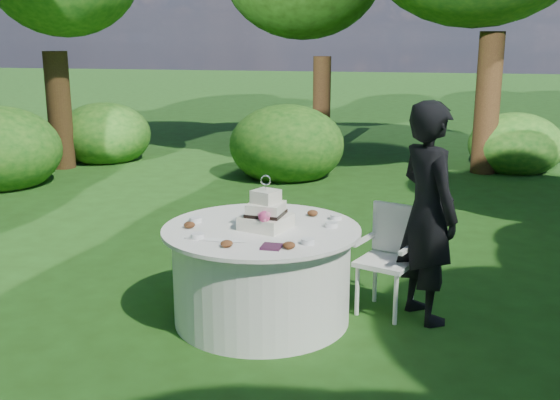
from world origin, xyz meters
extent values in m
plane|color=#1B3D10|center=(0.00, 0.00, 0.00)|extent=(80.00, 80.00, 0.00)
cube|color=#411C36|center=(0.20, -0.48, 0.78)|extent=(0.14, 0.14, 0.02)
ellipsoid|color=white|center=(-0.25, -0.41, 0.78)|extent=(0.48, 0.07, 0.01)
imported|color=black|center=(1.27, 0.34, 0.88)|extent=(0.71, 0.77, 1.76)
cylinder|color=white|center=(0.00, 0.00, 0.37)|extent=(1.40, 1.40, 0.74)
cylinder|color=silver|center=(0.00, 0.00, 0.76)|extent=(1.56, 1.56, 0.03)
cube|color=silver|center=(0.04, -0.02, 0.82)|extent=(0.42, 0.42, 0.11)
cube|color=beige|center=(0.04, -0.02, 0.92)|extent=(0.27, 0.27, 0.11)
cube|color=beige|center=(0.04, -0.02, 1.02)|extent=(0.23, 0.23, 0.11)
cube|color=black|center=(0.04, -0.02, 0.89)|extent=(0.29, 0.29, 0.04)
sphere|color=#BA366C|center=(0.07, -0.17, 0.91)|extent=(0.09, 0.09, 0.09)
cylinder|color=silver|center=(0.04, -0.02, 1.09)|extent=(0.01, 0.01, 0.05)
torus|color=silver|center=(0.04, -0.02, 1.16)|extent=(0.08, 0.03, 0.08)
cube|color=white|center=(0.95, 0.35, 0.44)|extent=(0.53, 0.53, 0.04)
cube|color=silver|center=(1.02, 0.53, 0.68)|extent=(0.40, 0.18, 0.42)
cylinder|color=silver|center=(0.74, 0.25, 0.21)|extent=(0.04, 0.04, 0.42)
cylinder|color=silver|center=(1.05, 0.13, 0.21)|extent=(0.04, 0.04, 0.42)
cylinder|color=white|center=(0.85, 0.57, 0.21)|extent=(0.04, 0.04, 0.42)
cylinder|color=white|center=(1.17, 0.45, 0.21)|extent=(0.04, 0.04, 0.42)
cube|color=white|center=(0.77, 0.42, 0.60)|extent=(0.16, 0.37, 0.03)
cube|color=white|center=(1.14, 0.28, 0.60)|extent=(0.16, 0.37, 0.03)
cylinder|color=white|center=(0.43, -0.33, 0.79)|extent=(0.10, 0.10, 0.04)
cylinder|color=white|center=(0.53, 0.13, 0.79)|extent=(0.10, 0.10, 0.04)
cylinder|color=white|center=(-0.56, 0.03, 0.79)|extent=(0.10, 0.10, 0.04)
cylinder|color=white|center=(0.54, 0.37, 0.79)|extent=(0.10, 0.10, 0.04)
cylinder|color=white|center=(-0.38, -0.39, 0.79)|extent=(0.10, 0.10, 0.04)
ellipsoid|color=#562D16|center=(0.32, -0.47, 0.79)|extent=(0.09, 0.09, 0.05)
ellipsoid|color=#562D16|center=(-0.54, -0.14, 0.79)|extent=(0.09, 0.09, 0.05)
ellipsoid|color=#562D16|center=(0.33, 0.43, 0.79)|extent=(0.09, 0.09, 0.05)
ellipsoid|color=#562D16|center=(-0.11, -0.53, 0.79)|extent=(0.09, 0.09, 0.05)
camera|label=1|loc=(1.26, -4.76, 2.21)|focal=42.00mm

